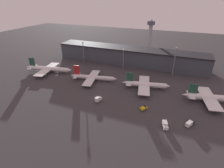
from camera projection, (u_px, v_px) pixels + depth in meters
The scene contains 14 objects.
ground at pixel (99, 97), 129.20m from camera, with size 600.00×600.00×0.00m, color #383538.
terminal_building at pixel (129, 56), 188.80m from camera, with size 160.21×22.04×17.58m.
airplane_0 at pixel (49, 69), 169.26m from camera, with size 47.71×36.38×13.74m.
airplane_1 at pixel (93, 77), 152.97m from camera, with size 42.04×33.64×13.31m.
airplane_2 at pixel (145, 85), 139.83m from camera, with size 38.75×35.27×12.69m.
airplane_3 at pixel (210, 98), 121.54m from camera, with size 39.19×33.67×13.14m.
service_vehicle_0 at pixel (98, 99), 122.81m from camera, with size 3.80×5.47×3.68m.
service_vehicle_1 at pixel (165, 125), 98.95m from camera, with size 4.19×6.85×3.09m.
service_vehicle_2 at pixel (144, 108), 114.46m from camera, with size 4.43×5.20×2.82m.
service_vehicle_3 at pixel (190, 123), 100.22m from camera, with size 5.55×7.61×3.01m.
lamp_post_0 at pixel (83, 49), 189.28m from camera, with size 1.80×1.80×23.37m.
lamp_post_1 at pixel (123, 56), 175.04m from camera, with size 1.80×1.80×20.18m.
lamp_post_2 at pixel (175, 58), 157.24m from camera, with size 1.80×1.80×27.02m.
control_tower at pixel (150, 34), 210.84m from camera, with size 9.00×9.00×43.16m.
Camera 1 is at (50.02, -99.29, 67.26)m, focal length 28.00 mm.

